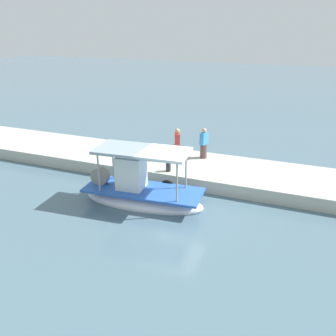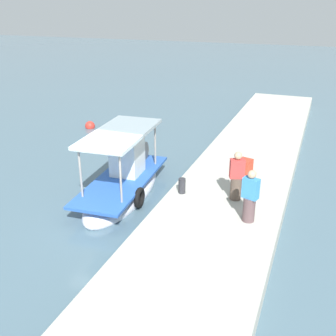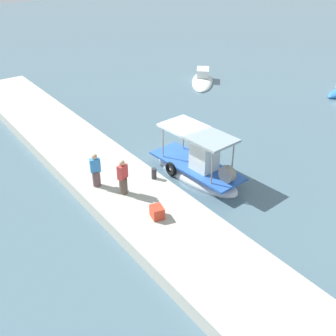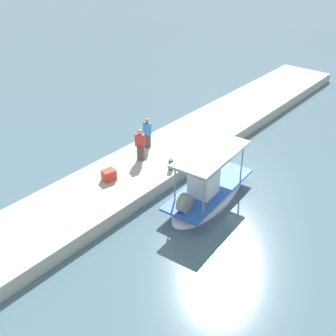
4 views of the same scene
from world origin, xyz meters
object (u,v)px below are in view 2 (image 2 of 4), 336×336
Objects in this scene: marker_buoy at (90,126)px; fisherman_by_crate at (237,178)px; fisherman_near_bollard at (250,198)px; main_fishing_boat at (124,182)px; mooring_bollard at (182,186)px; cargo_crate at (245,166)px.

fisherman_by_crate is at bearing -125.01° from marker_buoy.
marker_buoy is (8.12, 10.48, -1.24)m from fisherman_near_bollard.
marker_buoy is at bearing 52.23° from fisherman_near_bollard.
main_fishing_boat is 10.42× the size of mooring_bollard.
fisherman_near_bollard reaches higher than marker_buoy.
fisherman_near_bollard is 3.09× the size of mooring_bollard.
marker_buoy is at bearing 64.78° from cargo_crate.
fisherman_by_crate is (1.24, 0.66, 0.01)m from fisherman_near_bollard.
fisherman_near_bollard is 1.41m from fisherman_by_crate.
mooring_bollard is (1.03, 2.45, -0.47)m from fisherman_near_bollard.
main_fishing_boat reaches higher than marker_buoy.
fisherman_by_crate is at bearing -91.43° from main_fishing_boat.
fisherman_near_bollard is 2.92× the size of marker_buoy.
main_fishing_boat is 3.30× the size of fisherman_by_crate.
marker_buoy is (7.09, 8.03, -0.77)m from mooring_bollard.
fisherman_near_bollard is at bearing -151.92° from fisherman_by_crate.
main_fishing_boat is at bearing 119.15° from cargo_crate.
fisherman_near_bollard is at bearing -166.87° from cargo_crate.
fisherman_near_bollard is (-1.35, -4.83, 0.87)m from main_fishing_boat.
fisherman_near_bollard is 3.70m from cargo_crate.
fisherman_near_bollard is 2.79× the size of cargo_crate.
main_fishing_boat is at bearing 74.39° from fisherman_near_bollard.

